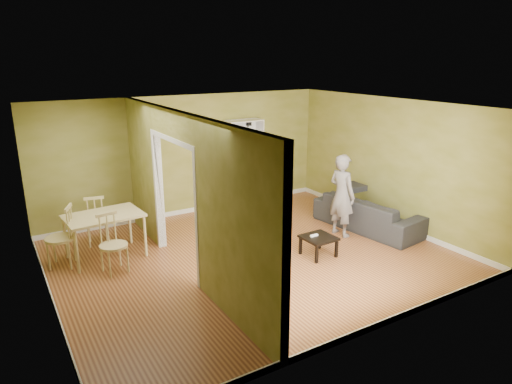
# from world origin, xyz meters

# --- Properties ---
(room_shell) EXTENTS (6.50, 6.50, 6.50)m
(room_shell) POSITION_xyz_m (0.00, 0.00, 1.30)
(room_shell) COLOR #AE723F
(room_shell) RESTS_ON ground
(partition) EXTENTS (0.22, 5.50, 2.60)m
(partition) POSITION_xyz_m (-1.20, 0.00, 1.30)
(partition) COLOR #A19C50
(partition) RESTS_ON ground
(wall_speaker) EXTENTS (0.10, 0.10, 0.10)m
(wall_speaker) POSITION_xyz_m (1.50, 2.69, 1.90)
(wall_speaker) COLOR black
(wall_speaker) RESTS_ON room_shell
(sofa) EXTENTS (2.36, 1.26, 0.86)m
(sofa) POSITION_xyz_m (2.70, -0.04, 0.43)
(sofa) COLOR #343435
(sofa) RESTS_ON ground
(person) EXTENTS (0.75, 0.61, 1.90)m
(person) POSITION_xyz_m (2.00, -0.01, 0.95)
(person) COLOR slate
(person) RESTS_ON ground
(bookshelf) EXTENTS (0.85, 0.37, 2.01)m
(bookshelf) POSITION_xyz_m (1.30, 2.61, 1.00)
(bookshelf) COLOR white
(bookshelf) RESTS_ON ground
(paper_box_navy_a) EXTENTS (0.45, 0.29, 0.23)m
(paper_box_navy_a) POSITION_xyz_m (1.27, 2.56, 0.54)
(paper_box_navy_a) COLOR navy
(paper_box_navy_a) RESTS_ON bookshelf
(paper_box_teal) EXTENTS (0.41, 0.27, 0.21)m
(paper_box_teal) POSITION_xyz_m (1.27, 2.56, 0.92)
(paper_box_teal) COLOR #28826C
(paper_box_teal) RESTS_ON bookshelf
(paper_box_navy_b) EXTENTS (0.40, 0.26, 0.20)m
(paper_box_navy_b) POSITION_xyz_m (1.31, 2.56, 1.31)
(paper_box_navy_b) COLOR navy
(paper_box_navy_b) RESTS_ON bookshelf
(paper_box_navy_c) EXTENTS (0.46, 0.30, 0.23)m
(paper_box_navy_c) POSITION_xyz_m (1.31, 2.56, 1.56)
(paper_box_navy_c) COLOR navy
(paper_box_navy_c) RESTS_ON bookshelf
(coffee_table) EXTENTS (0.53, 0.53, 0.36)m
(coffee_table) POSITION_xyz_m (1.02, -0.57, 0.30)
(coffee_table) COLOR black
(coffee_table) RESTS_ON ground
(game_controller) EXTENTS (0.15, 0.04, 0.03)m
(game_controller) POSITION_xyz_m (0.96, -0.51, 0.37)
(game_controller) COLOR white
(game_controller) RESTS_ON coffee_table
(dining_table) EXTENTS (1.25, 0.83, 0.78)m
(dining_table) POSITION_xyz_m (-2.19, 1.30, 0.70)
(dining_table) COLOR #D3BF83
(dining_table) RESTS_ON ground
(chair_left) EXTENTS (0.63, 0.63, 1.05)m
(chair_left) POSITION_xyz_m (-2.91, 1.31, 0.53)
(chair_left) COLOR #D2B670
(chair_left) RESTS_ON ground
(chair_near) EXTENTS (0.51, 0.51, 0.98)m
(chair_near) POSITION_xyz_m (-2.21, 0.64, 0.49)
(chair_near) COLOR tan
(chair_near) RESTS_ON ground
(chair_far) EXTENTS (0.53, 0.53, 0.98)m
(chair_far) POSITION_xyz_m (-2.18, 1.97, 0.49)
(chair_far) COLOR tan
(chair_far) RESTS_ON ground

